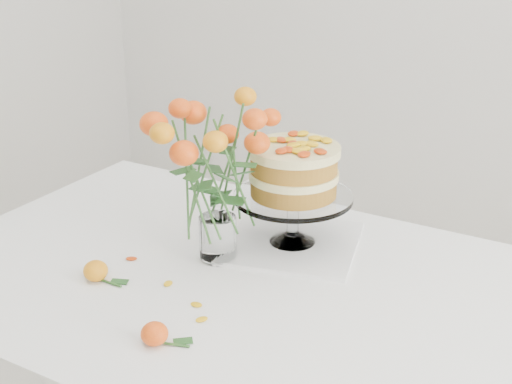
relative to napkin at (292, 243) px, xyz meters
The scene contains 10 objects.
table 0.22m from the napkin, 96.01° to the right, with size 1.43×0.93×0.76m.
napkin is the anchor object (origin of this frame).
cake_stand 0.17m from the napkin, 90.00° to the right, with size 0.28×0.28×0.25m.
rose_vase 0.30m from the napkin, 127.01° to the right, with size 0.32×0.32×0.42m.
loose_rose_near 0.46m from the napkin, 128.44° to the right, with size 0.10×0.05×0.04m.
loose_rose_far 0.49m from the napkin, 93.62° to the right, with size 0.09×0.05×0.04m.
stray_petal_a 0.33m from the napkin, 115.23° to the right, with size 0.03×0.02×0.00m, color #EFB20F.
stray_petal_b 0.34m from the napkin, 96.89° to the right, with size 0.03×0.02×0.00m, color #EFB20F.
stray_petal_c 0.38m from the napkin, 90.15° to the right, with size 0.03×0.02×0.00m, color #EFB20F.
stray_petal_d 0.38m from the napkin, 138.44° to the right, with size 0.03×0.02×0.00m, color #EFB20F.
Camera 1 is at (0.70, -1.15, 1.51)m, focal length 50.00 mm.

